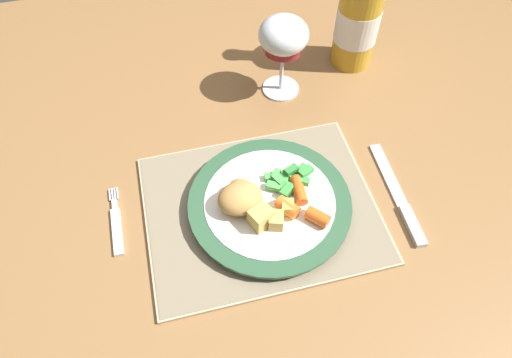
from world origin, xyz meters
name	(u,v)px	position (x,y,z in m)	size (l,w,h in m)	color
ground_plane	(256,291)	(0.00, 0.00, 0.00)	(6.00, 6.00, 0.00)	#383333
dining_table	(255,154)	(0.00, 0.00, 0.66)	(1.49, 1.01, 0.74)	olive
placemat	(261,208)	(-0.03, -0.17, 0.74)	(0.35, 0.28, 0.01)	tan
dinner_plate	(270,204)	(-0.02, -0.17, 0.76)	(0.25, 0.25, 0.02)	white
breaded_croquettes	(241,197)	(-0.06, -0.17, 0.78)	(0.07, 0.07, 0.04)	tan
green_beans_pile	(287,179)	(0.01, -0.15, 0.77)	(0.08, 0.06, 0.02)	#4CA84C
glazed_carrots	(302,204)	(0.02, -0.20, 0.78)	(0.07, 0.09, 0.02)	orange
fork	(117,226)	(-0.25, -0.15, 0.74)	(0.02, 0.12, 0.01)	silver
table_knife	(401,201)	(0.18, -0.21, 0.74)	(0.03, 0.20, 0.01)	silver
wine_glass	(283,39)	(0.07, 0.08, 0.85)	(0.09, 0.09, 0.15)	silver
bottle	(360,12)	(0.23, 0.13, 0.85)	(0.08, 0.08, 0.28)	gold
roast_potatoes	(269,217)	(-0.03, -0.21, 0.78)	(0.07, 0.05, 0.03)	#DBB256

